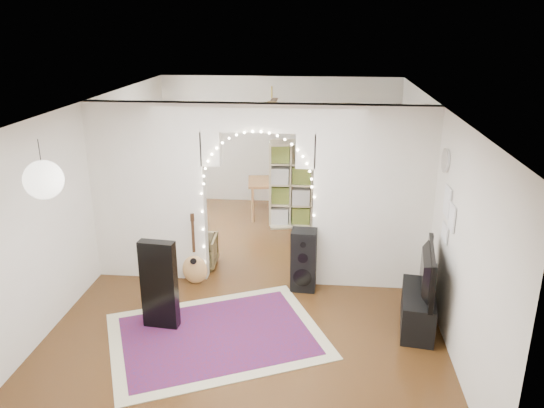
# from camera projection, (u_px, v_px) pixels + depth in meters

# --- Properties ---
(floor) EXTENTS (7.50, 7.50, 0.00)m
(floor) POSITION_uv_depth(u_px,v_px,m) (259.00, 279.00, 8.20)
(floor) COLOR black
(floor) RESTS_ON ground
(ceiling) EXTENTS (5.00, 7.50, 0.02)m
(ceiling) POSITION_uv_depth(u_px,v_px,m) (258.00, 103.00, 7.31)
(ceiling) COLOR white
(ceiling) RESTS_ON wall_back
(wall_back) EXTENTS (5.00, 0.02, 2.70)m
(wall_back) POSITION_uv_depth(u_px,v_px,m) (280.00, 141.00, 11.28)
(wall_back) COLOR silver
(wall_back) RESTS_ON floor
(wall_front) EXTENTS (5.00, 0.02, 2.70)m
(wall_front) POSITION_uv_depth(u_px,v_px,m) (202.00, 342.00, 4.23)
(wall_front) COLOR silver
(wall_front) RESTS_ON floor
(wall_left) EXTENTS (0.02, 7.50, 2.70)m
(wall_left) POSITION_uv_depth(u_px,v_px,m) (94.00, 191.00, 7.98)
(wall_left) COLOR silver
(wall_left) RESTS_ON floor
(wall_right) EXTENTS (0.02, 7.50, 2.70)m
(wall_right) POSITION_uv_depth(u_px,v_px,m) (433.00, 201.00, 7.53)
(wall_right) COLOR silver
(wall_right) RESTS_ON floor
(divider_wall) EXTENTS (5.00, 0.20, 2.70)m
(divider_wall) POSITION_uv_depth(u_px,v_px,m) (258.00, 191.00, 7.73)
(divider_wall) COLOR silver
(divider_wall) RESTS_ON floor
(fairy_lights) EXTENTS (1.64, 0.04, 1.60)m
(fairy_lights) POSITION_uv_depth(u_px,v_px,m) (257.00, 185.00, 7.57)
(fairy_lights) COLOR #FFEABF
(fairy_lights) RESTS_ON divider_wall
(window) EXTENTS (0.04, 1.20, 1.40)m
(window) POSITION_uv_depth(u_px,v_px,m) (136.00, 153.00, 9.62)
(window) COLOR white
(window) RESTS_ON wall_left
(wall_clock) EXTENTS (0.03, 0.31, 0.31)m
(wall_clock) POSITION_uv_depth(u_px,v_px,m) (446.00, 160.00, 6.72)
(wall_clock) COLOR white
(wall_clock) RESTS_ON wall_right
(picture_frames) EXTENTS (0.02, 0.50, 0.70)m
(picture_frames) POSITION_uv_depth(u_px,v_px,m) (448.00, 216.00, 6.54)
(picture_frames) COLOR white
(picture_frames) RESTS_ON wall_right
(paper_lantern) EXTENTS (0.40, 0.40, 0.40)m
(paper_lantern) POSITION_uv_depth(u_px,v_px,m) (44.00, 180.00, 5.38)
(paper_lantern) COLOR white
(paper_lantern) RESTS_ON ceiling
(ceiling_fan) EXTENTS (1.10, 1.10, 0.30)m
(ceiling_fan) POSITION_uv_depth(u_px,v_px,m) (272.00, 104.00, 9.29)
(ceiling_fan) COLOR gold
(ceiling_fan) RESTS_ON ceiling
(area_rug) EXTENTS (3.17, 2.84, 0.02)m
(area_rug) POSITION_uv_depth(u_px,v_px,m) (217.00, 335.00, 6.70)
(area_rug) COLOR maroon
(area_rug) RESTS_ON floor
(guitar_case) EXTENTS (0.47, 0.20, 1.20)m
(guitar_case) POSITION_uv_depth(u_px,v_px,m) (159.00, 285.00, 6.73)
(guitar_case) COLOR black
(guitar_case) RESTS_ON floor
(acoustic_guitar) EXTENTS (0.41, 0.24, 0.96)m
(acoustic_guitar) POSITION_uv_depth(u_px,v_px,m) (194.00, 258.00, 7.91)
(acoustic_guitar) COLOR #B9814A
(acoustic_guitar) RESTS_ON floor
(tabby_cat) EXTENTS (0.34, 0.53, 0.35)m
(tabby_cat) POSITION_uv_depth(u_px,v_px,m) (162.00, 275.00, 7.99)
(tabby_cat) COLOR brown
(tabby_cat) RESTS_ON floor
(floor_speaker) EXTENTS (0.38, 0.34, 0.93)m
(floor_speaker) POSITION_uv_depth(u_px,v_px,m) (304.00, 260.00, 7.74)
(floor_speaker) COLOR black
(floor_speaker) RESTS_ON floor
(media_console) EXTENTS (0.53, 1.05, 0.50)m
(media_console) POSITION_uv_depth(u_px,v_px,m) (418.00, 310.00, 6.83)
(media_console) COLOR black
(media_console) RESTS_ON floor
(tv) EXTENTS (0.29, 1.08, 0.62)m
(tv) POSITION_uv_depth(u_px,v_px,m) (422.00, 271.00, 6.65)
(tv) COLOR black
(tv) RESTS_ON media_console
(bookcase) EXTENTS (1.67, 0.72, 1.66)m
(bookcase) POSITION_uv_depth(u_px,v_px,m) (312.00, 184.00, 10.10)
(bookcase) COLOR #BCAF88
(bookcase) RESTS_ON floor
(dining_table) EXTENTS (1.30, 0.95, 0.76)m
(dining_table) POSITION_uv_depth(u_px,v_px,m) (278.00, 184.00, 10.60)
(dining_table) COLOR brown
(dining_table) RESTS_ON floor
(flower_vase) EXTENTS (0.21, 0.21, 0.19)m
(flower_vase) POSITION_uv_depth(u_px,v_px,m) (278.00, 176.00, 10.54)
(flower_vase) COLOR silver
(flower_vase) RESTS_ON dining_table
(dining_chair_left) EXTENTS (0.58, 0.60, 0.52)m
(dining_chair_left) POSITION_uv_depth(u_px,v_px,m) (199.00, 251.00, 8.53)
(dining_chair_left) COLOR #4E4227
(dining_chair_left) RESTS_ON floor
(dining_chair_right) EXTENTS (0.62, 0.63, 0.56)m
(dining_chair_right) POSITION_uv_depth(u_px,v_px,m) (331.00, 210.00, 10.33)
(dining_chair_right) COLOR #4E4227
(dining_chair_right) RESTS_ON floor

